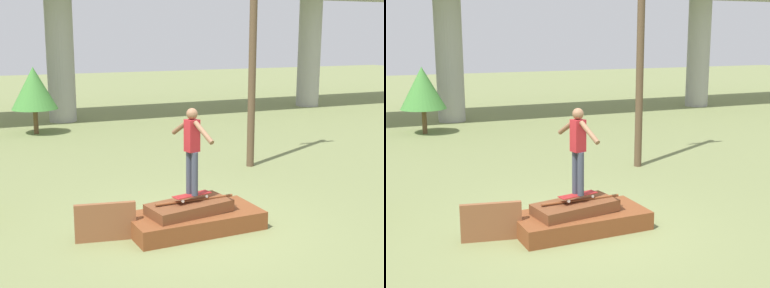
# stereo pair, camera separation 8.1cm
# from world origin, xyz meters

# --- Properties ---
(ground_plane) EXTENTS (80.00, 80.00, 0.00)m
(ground_plane) POSITION_xyz_m (0.00, 0.00, 0.00)
(ground_plane) COLOR olive
(scrap_pile) EXTENTS (2.49, 1.24, 0.60)m
(scrap_pile) POSITION_xyz_m (-0.02, -0.00, 0.22)
(scrap_pile) COLOR brown
(scrap_pile) RESTS_ON ground_plane
(scrap_plank_loose) EXTENTS (1.07, 0.28, 0.68)m
(scrap_plank_loose) POSITION_xyz_m (-1.65, 0.12, 0.34)
(scrap_plank_loose) COLOR brown
(scrap_plank_loose) RESTS_ON ground_plane
(skateboard) EXTENTS (0.78, 0.36, 0.09)m
(skateboard) POSITION_xyz_m (-0.05, 0.01, 0.67)
(skateboard) COLOR maroon
(skateboard) RESTS_ON scrap_pile
(skater) EXTENTS (0.34, 1.22, 1.59)m
(skater) POSITION_xyz_m (-0.05, 0.01, 1.61)
(skater) COLOR #383D4C
(skater) RESTS_ON skateboard
(utility_pole) EXTENTS (1.30, 0.20, 7.91)m
(utility_pole) POSITION_xyz_m (3.34, 3.83, 4.08)
(utility_pole) COLOR brown
(utility_pole) RESTS_ON ground_plane
(tree_behind_left) EXTENTS (1.63, 1.63, 2.41)m
(tree_behind_left) POSITION_xyz_m (-1.40, 11.09, 1.65)
(tree_behind_left) COLOR brown
(tree_behind_left) RESTS_ON ground_plane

